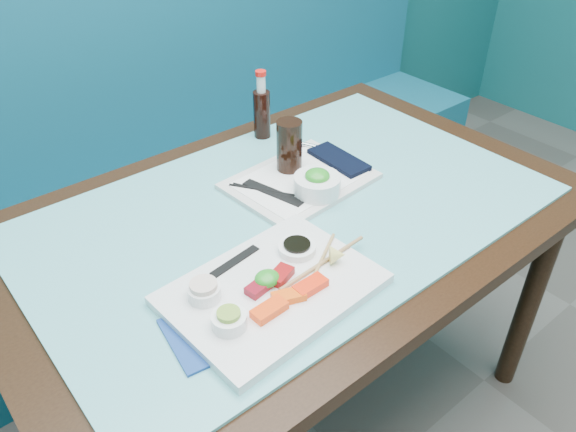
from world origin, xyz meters
TOP-DOWN VIEW (x-y plane):
  - booth_bench at (0.00, 2.29)m, footprint 3.00×0.56m
  - dining_table at (0.00, 1.45)m, footprint 1.40×0.90m
  - glass_top at (0.00, 1.45)m, footprint 1.22×0.76m
  - sashimi_plate at (-0.21, 1.25)m, footprint 0.42×0.31m
  - salmon_left at (-0.26, 1.19)m, footprint 0.07×0.04m
  - salmon_mid at (-0.21, 1.20)m, footprint 0.07×0.05m
  - salmon_right at (-0.16, 1.19)m, footprint 0.07×0.03m
  - tuna_left at (-0.24, 1.25)m, footprint 0.05×0.04m
  - tuna_right at (-0.19, 1.25)m, footprint 0.06×0.05m
  - seaweed_garnish at (-0.22, 1.26)m, footprint 0.06×0.06m
  - ramekin_wasabi at (-0.34, 1.21)m, footprint 0.07×0.07m
  - wasabi_fill at (-0.34, 1.21)m, footprint 0.05×0.05m
  - ramekin_ginger at (-0.33, 1.30)m, footprint 0.08×0.08m
  - ginger_fill at (-0.33, 1.30)m, footprint 0.07×0.07m
  - soy_dish at (-0.11, 1.30)m, footprint 0.10×0.10m
  - soy_fill at (-0.11, 1.30)m, footprint 0.06×0.06m
  - lemon_wedge at (-0.07, 1.22)m, footprint 0.05×0.05m
  - chopstick_sleeve at (-0.23, 1.35)m, footprint 0.12×0.04m
  - wooden_chopstick_a at (-0.10, 1.23)m, footprint 0.18×0.11m
  - wooden_chopstick_b at (-0.09, 1.23)m, footprint 0.24×0.02m
  - serving_tray at (0.09, 1.52)m, footprint 0.37×0.29m
  - paper_placemat at (0.09, 1.52)m, footprint 0.32×0.24m
  - seaweed_bowl at (0.08, 1.45)m, footprint 0.13×0.13m
  - seaweed_salad at (0.08, 1.45)m, footprint 0.07×0.07m
  - cola_glass at (0.10, 1.58)m, footprint 0.09×0.09m
  - navy_pouch at (0.23, 1.52)m, footprint 0.08×0.18m
  - fork at (0.22, 1.63)m, footprint 0.05×0.09m
  - black_chopstick_a at (-0.01, 1.51)m, footprint 0.10×0.20m
  - black_chopstick_b at (0.00, 1.51)m, footprint 0.14×0.20m
  - tray_sleeve at (-0.00, 1.51)m, footprint 0.07×0.17m
  - cola_bottle_body at (0.17, 1.79)m, footprint 0.06×0.06m
  - cola_bottle_neck at (0.17, 1.79)m, footprint 0.03×0.03m
  - cola_bottle_cap at (0.17, 1.79)m, footprint 0.04×0.04m
  - blue_napkin at (-0.36, 1.24)m, footprint 0.17×0.17m

SIDE VIEW (x-z plane):
  - booth_bench at x=0.00m, z-range -0.21..0.96m
  - dining_table at x=0.00m, z-range 0.29..1.04m
  - glass_top at x=0.00m, z-range 0.75..0.76m
  - blue_napkin at x=-0.36m, z-range 0.76..0.76m
  - serving_tray at x=0.09m, z-range 0.76..0.77m
  - sashimi_plate at x=-0.21m, z-range 0.76..0.78m
  - paper_placemat at x=0.09m, z-range 0.77..0.77m
  - tray_sleeve at x=0.00m, z-range 0.77..0.78m
  - black_chopstick_a at x=-0.01m, z-range 0.77..0.78m
  - black_chopstick_b at x=0.00m, z-range 0.77..0.78m
  - fork at x=0.22m, z-range 0.77..0.78m
  - navy_pouch at x=0.23m, z-range 0.77..0.78m
  - chopstick_sleeve at x=-0.23m, z-range 0.78..0.78m
  - wooden_chopstick_a at x=-0.10m, z-range 0.78..0.79m
  - wooden_chopstick_b at x=-0.09m, z-range 0.78..0.79m
  - salmon_mid at x=-0.21m, z-range 0.78..0.79m
  - soy_dish at x=-0.11m, z-range 0.78..0.79m
  - tuna_left at x=-0.24m, z-range 0.78..0.79m
  - salmon_right at x=-0.16m, z-range 0.78..0.80m
  - salmon_left at x=-0.26m, z-range 0.78..0.80m
  - tuna_right at x=-0.19m, z-range 0.78..0.80m
  - ramekin_ginger at x=-0.33m, z-range 0.78..0.80m
  - ramekin_wasabi at x=-0.34m, z-range 0.78..0.81m
  - seaweed_garnish at x=-0.22m, z-range 0.78..0.81m
  - seaweed_bowl at x=0.08m, z-range 0.77..0.82m
  - soy_fill at x=-0.11m, z-range 0.79..0.80m
  - lemon_wedge at x=-0.07m, z-range 0.78..0.82m
  - wasabi_fill at x=-0.34m, z-range 0.81..0.81m
  - ginger_fill at x=-0.33m, z-range 0.80..0.82m
  - seaweed_salad at x=0.08m, z-range 0.80..0.84m
  - cola_bottle_body at x=0.17m, z-range 0.76..0.90m
  - cola_glass at x=0.10m, z-range 0.77..0.91m
  - cola_bottle_neck at x=0.17m, z-range 0.90..0.94m
  - cola_bottle_cap at x=0.17m, z-range 0.94..0.96m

